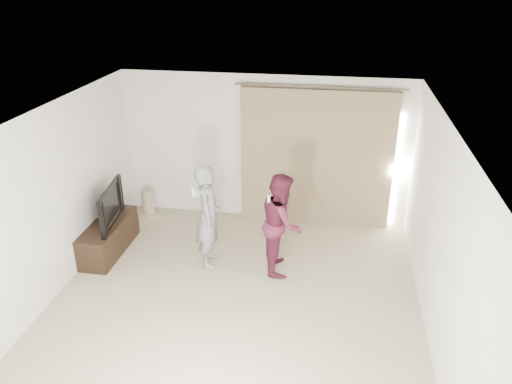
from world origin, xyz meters
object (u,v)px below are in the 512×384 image
tv (104,205)px  person_woman (282,223)px  person_man (209,216)px  tv_console (109,237)px

tv → person_woman: size_ratio=0.70×
person_woman → person_man: bearing=-177.3°
tv_console → person_woman: (2.78, -0.01, 0.51)m
tv → person_man: (1.69, -0.06, -0.01)m
person_man → person_woman: 1.09m
tv_console → tv: tv is taller
person_woman → tv_console: bearing=179.7°
tv_console → person_man: person_man is taller
person_man → tv_console: bearing=177.8°
tv_console → person_woman: bearing=-0.3°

